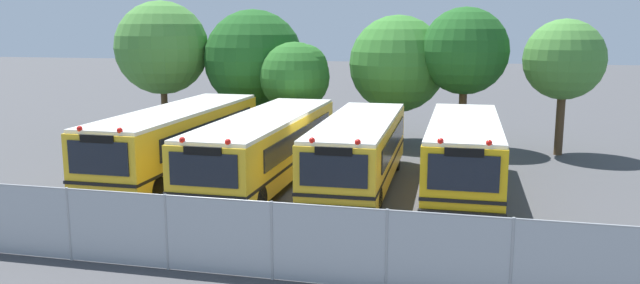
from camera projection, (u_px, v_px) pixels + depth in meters
ground_plane at (313, 184)px, 23.54m from camera, size 160.00×160.00×0.00m
school_bus_0 at (179, 139)px, 24.61m from camera, size 2.58×11.24×2.77m
school_bus_1 at (266, 145)px, 23.61m from camera, size 2.63×11.65×2.64m
school_bus_2 at (359, 150)px, 22.80m from camera, size 2.71×10.04×2.64m
school_bus_3 at (464, 153)px, 21.96m from camera, size 2.54×9.50×2.73m
tree_0 at (161, 47)px, 33.09m from camera, size 4.84×4.84×7.07m
tree_1 at (253, 58)px, 32.97m from camera, size 5.15×5.15×6.63m
tree_2 at (297, 75)px, 30.90m from camera, size 3.43×3.43×5.03m
tree_3 at (395, 65)px, 31.19m from camera, size 4.76×4.76×6.32m
tree_4 at (467, 50)px, 29.48m from camera, size 4.06×4.06×6.66m
tree_5 at (562, 58)px, 28.15m from camera, size 3.58×3.58×6.11m
chainlink_fence at (218, 235)px, 14.82m from camera, size 18.54×0.07×1.88m
traffic_cone at (364, 259)px, 15.21m from camera, size 0.42×0.42×0.55m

